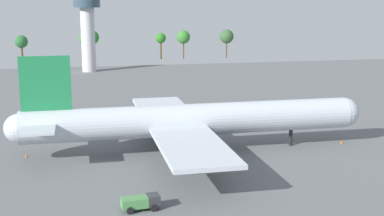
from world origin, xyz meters
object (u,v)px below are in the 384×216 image
Objects in this scene: safety_cone_tail at (26,155)px; control_tower at (88,24)px; maintenance_van at (274,107)px; safety_cone_nose at (341,142)px; cargo_airplane at (190,120)px; fuel_truck at (208,113)px; pushback_tractor at (44,121)px; catering_truck at (141,202)px.

control_tower reaches higher than safety_cone_tail.
maintenance_van is 100.29m from control_tower.
cargo_airplane is at bearing 178.32° from safety_cone_nose.
fuel_truck reaches higher than safety_cone_tail.
cargo_airplane is 31.23m from safety_cone_nose.
cargo_airplane is 109.48× the size of safety_cone_tail.
maintenance_van reaches higher than pushback_tractor.
fuel_truck is at bearing 0.16° from pushback_tractor.
pushback_tractor is (-28.09, 27.08, -4.88)m from cargo_airplane.
maintenance_van is 31.84m from safety_cone_nose.
safety_cone_nose is at bearing 30.07° from catering_truck.
cargo_airplane is at bearing 64.51° from catering_truck.
safety_cone_tail is at bearing -94.20° from pushback_tractor.
pushback_tractor reaches higher than catering_truck.
catering_truck is 0.18× the size of control_tower.
catering_truck is 1.04× the size of maintenance_van.
control_tower is at bearing 116.88° from maintenance_van.
fuel_truck is 0.14× the size of control_tower.
cargo_airplane is 120.67m from control_tower.
safety_cone_nose is 60.67m from safety_cone_tail.
pushback_tractor reaches higher than safety_cone_nose.
maintenance_van is at bearing 54.08° from catering_truck.
safety_cone_tail is (-58.60, -27.88, -0.87)m from maintenance_van.
cargo_airplane reaches higher than maintenance_van.
control_tower reaches higher than catering_truck.
safety_cone_tail is at bearing -148.85° from fuel_truck.
cargo_airplane is 39.32m from pushback_tractor.
cargo_airplane is at bearing -43.95° from pushback_tractor.
pushback_tractor reaches higher than fuel_truck.
pushback_tractor is 7.83× the size of safety_cone_nose.
catering_truck is 1.29× the size of fuel_truck.
cargo_airplane is 29.44m from fuel_truck.
cargo_airplane is 12.53× the size of catering_truck.
pushback_tractor is 24.17m from safety_cone_tail.
catering_truck is 8.62× the size of safety_cone_nose.
catering_truck is at bearing -58.60° from safety_cone_tail.
control_tower is (-26.07, 91.75, 17.62)m from fuel_truck.
pushback_tractor is at bearing 106.64° from catering_truck.
pushback_tractor is at bearing -179.84° from fuel_truck.
control_tower is (12.19, 91.86, 17.60)m from pushback_tractor.
cargo_airplane is at bearing -82.39° from control_tower.
maintenance_van reaches higher than catering_truck.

